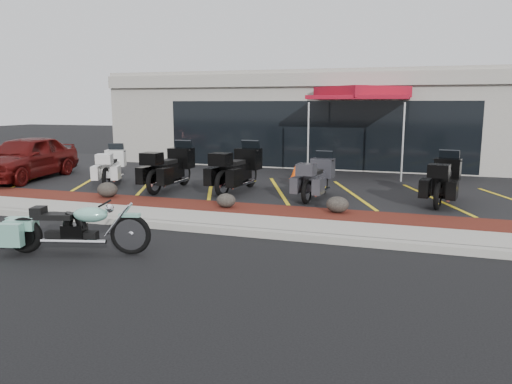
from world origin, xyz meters
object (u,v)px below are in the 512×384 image
(traffic_cone, at_px, (295,172))
(touring_white, at_px, (117,162))
(popup_canopy, at_px, (361,95))
(hero_cruiser, at_px, (130,228))
(parked_car, at_px, (25,158))

(traffic_cone, bearing_deg, touring_white, -156.70)
(popup_canopy, bearing_deg, touring_white, -137.29)
(hero_cruiser, distance_m, parked_car, 9.89)
(touring_white, bearing_deg, hero_cruiser, -166.20)
(hero_cruiser, xyz_separation_m, popup_canopy, (2.74, 11.05, 2.52))
(hero_cruiser, distance_m, popup_canopy, 11.66)
(touring_white, distance_m, popup_canopy, 8.92)
(hero_cruiser, distance_m, traffic_cone, 9.10)
(hero_cruiser, xyz_separation_m, touring_white, (-4.72, 6.69, 0.29))
(traffic_cone, bearing_deg, parked_car, -160.53)
(hero_cruiser, bearing_deg, parked_car, 127.92)
(traffic_cone, bearing_deg, hero_cruiser, -95.07)
(hero_cruiser, height_order, parked_car, parked_car)
(hero_cruiser, xyz_separation_m, traffic_cone, (0.80, 9.07, -0.12))
(parked_car, relative_size, popup_canopy, 1.08)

